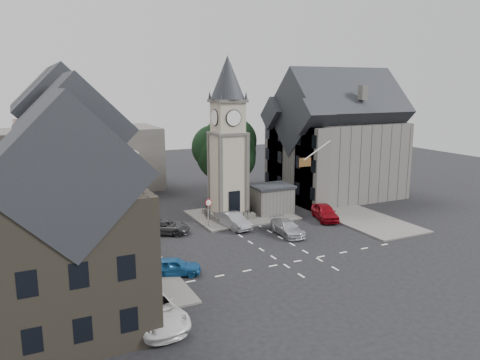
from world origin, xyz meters
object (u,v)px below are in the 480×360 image
clock_tower (228,139)px  car_west_blue (174,266)px  car_east_red (325,212)px  pedestrian (322,199)px  stone_shelter (271,199)px

clock_tower → car_west_blue: size_ratio=4.24×
car_east_red → pedestrian: (3.00, 4.67, -0.02)m
car_west_blue → car_east_red: size_ratio=0.83×
car_west_blue → car_east_red: car_east_red is taller
pedestrian → car_west_blue: bearing=26.1°
clock_tower → pedestrian: 13.65m
pedestrian → clock_tower: bearing=-4.2°
car_west_blue → pedestrian: bearing=-40.2°
stone_shelter → car_west_blue: 18.42m
car_west_blue → pedestrian: pedestrian is taller
clock_tower → car_east_red: (8.50, -4.99, -7.33)m
clock_tower → car_east_red: clock_tower is taller
clock_tower → pedestrian: bearing=-1.6°
stone_shelter → pedestrian: size_ratio=2.81×
clock_tower → stone_shelter: clock_tower is taller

